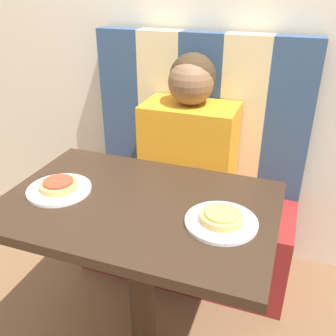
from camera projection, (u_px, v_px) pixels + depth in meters
wall_back at (210, 12)px, 1.78m from camera, size 7.00×0.05×2.60m
booth_seat at (187, 231)px, 2.02m from camera, size 1.08×0.47×0.44m
booth_backrest at (200, 113)px, 1.90m from camera, size 1.08×0.10×0.78m
dining_table at (139, 230)px, 1.33m from camera, size 0.93×0.62×0.77m
person at (190, 136)px, 1.78m from camera, size 0.43×0.26×0.72m
plate_left at (59, 190)px, 1.33m from camera, size 0.23×0.23×0.01m
plate_right at (221, 222)px, 1.16m from camera, size 0.23×0.23×0.01m
pizza_left at (59, 185)px, 1.32m from camera, size 0.14×0.14×0.03m
pizza_right at (222, 217)px, 1.15m from camera, size 0.14×0.14×0.03m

